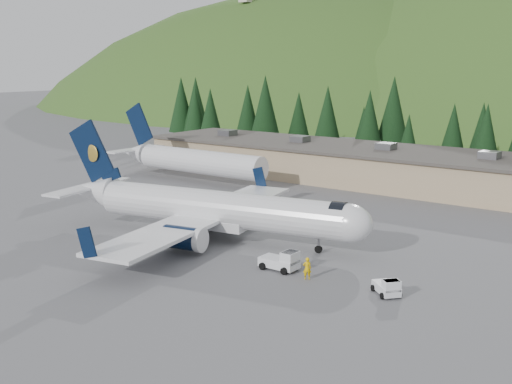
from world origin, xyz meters
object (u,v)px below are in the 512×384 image
object	(u,v)px
baggage_tug_b	(388,287)
terminal_building	(355,163)
baggage_tug_a	(282,261)
ramp_worker	(307,268)
airliner	(212,209)
second_airliner	(187,159)

from	to	relation	value
baggage_tug_b	terminal_building	bearing A→B (deg)	162.12
baggage_tug_a	ramp_worker	size ratio (longest dim) A/B	1.80
airliner	ramp_worker	distance (m)	15.40
baggage_tug_b	terminal_building	world-z (taller)	terminal_building
baggage_tug_a	terminal_building	bearing A→B (deg)	109.86
baggage_tug_a	terminal_building	world-z (taller)	terminal_building
second_airliner	ramp_worker	bearing A→B (deg)	-35.07
baggage_tug_b	ramp_worker	xyz separation A→B (m)	(-7.06, -0.53, 0.30)
baggage_tug_a	second_airliner	bearing A→B (deg)	143.18
baggage_tug_b	second_airliner	bearing A→B (deg)	-169.10
ramp_worker	second_airliner	bearing A→B (deg)	-73.59
airliner	terminal_building	world-z (taller)	airliner
terminal_building	baggage_tug_b	bearing A→B (deg)	-58.95
terminal_building	second_airliner	bearing A→B (deg)	-141.22
baggage_tug_b	ramp_worker	world-z (taller)	ramp_worker
baggage_tug_a	ramp_worker	bearing A→B (deg)	-13.62
second_airliner	ramp_worker	xyz separation A→B (m)	(38.40, -26.96, -2.37)
baggage_tug_a	terminal_building	size ratio (longest dim) A/B	0.05
second_airliner	baggage_tug_a	bearing A→B (deg)	-36.56
baggage_tug_a	terminal_building	distance (m)	45.03
second_airliner	baggage_tug_a	world-z (taller)	second_airliner
airliner	ramp_worker	xyz separation A→B (m)	(14.48, -4.76, -2.15)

